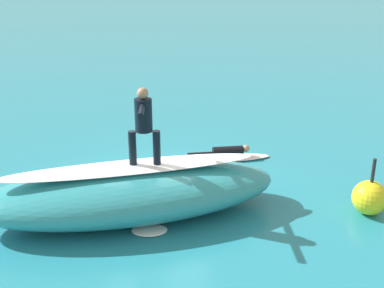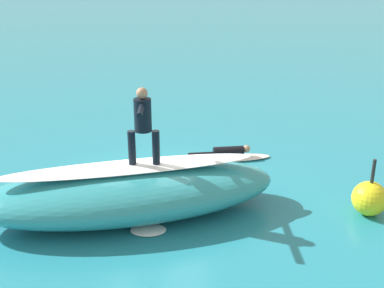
% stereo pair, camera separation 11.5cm
% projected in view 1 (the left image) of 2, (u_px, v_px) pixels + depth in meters
% --- Properties ---
extents(ground_plane, '(120.00, 120.00, 0.00)m').
position_uv_depth(ground_plane, '(159.00, 185.00, 12.30)').
color(ground_plane, teal).
extents(wave_crest, '(6.91, 4.02, 1.10)m').
position_uv_depth(wave_crest, '(130.00, 192.00, 10.70)').
color(wave_crest, teal).
rests_on(wave_crest, ground_plane).
extents(wave_foam_lip, '(5.55, 2.27, 0.08)m').
position_uv_depth(wave_foam_lip, '(129.00, 167.00, 10.49)').
color(wave_foam_lip, white).
rests_on(wave_foam_lip, wave_crest).
extents(surfboard_riding, '(2.07, 0.61, 0.06)m').
position_uv_depth(surfboard_riding, '(145.00, 166.00, 10.57)').
color(surfboard_riding, '#E0563D').
rests_on(surfboard_riding, wave_crest).
extents(surfer_riding, '(0.68, 1.61, 1.70)m').
position_uv_depth(surfer_riding, '(144.00, 121.00, 10.21)').
color(surfer_riding, black).
rests_on(surfer_riding, surfboard_riding).
extents(surfboard_paddling, '(2.47, 0.95, 0.08)m').
position_uv_depth(surfboard_paddling, '(228.00, 158.00, 13.86)').
color(surfboard_paddling, silver).
rests_on(surfboard_paddling, ground_plane).
extents(surfer_paddling, '(1.75, 0.55, 0.31)m').
position_uv_depth(surfer_paddling, '(223.00, 152.00, 13.78)').
color(surfer_paddling, black).
rests_on(surfer_paddling, surfboard_paddling).
extents(buoy_marker, '(0.77, 0.77, 1.31)m').
position_uv_depth(buoy_marker, '(370.00, 197.00, 10.83)').
color(buoy_marker, yellow).
rests_on(buoy_marker, ground_plane).
extents(foam_patch_near, '(0.79, 0.68, 0.16)m').
position_uv_depth(foam_patch_near, '(95.00, 198.00, 11.49)').
color(foam_patch_near, white).
rests_on(foam_patch_near, ground_plane).
extents(foam_patch_far, '(0.76, 0.55, 0.08)m').
position_uv_depth(foam_patch_far, '(149.00, 230.00, 10.20)').
color(foam_patch_far, white).
rests_on(foam_patch_far, ground_plane).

